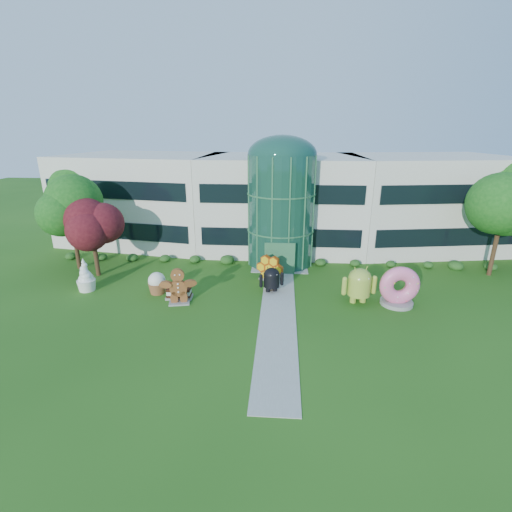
# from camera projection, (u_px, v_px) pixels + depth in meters

# --- Properties ---
(ground) EXTENTS (140.00, 140.00, 0.00)m
(ground) POSITION_uv_depth(u_px,v_px,m) (278.00, 326.00, 23.70)
(ground) COLOR #215114
(ground) RESTS_ON ground
(building) EXTENTS (46.00, 15.00, 9.30)m
(building) POSITION_uv_depth(u_px,v_px,m) (281.00, 201.00, 39.14)
(building) COLOR beige
(building) RESTS_ON ground
(atrium) EXTENTS (6.00, 6.00, 9.80)m
(atrium) POSITION_uv_depth(u_px,v_px,m) (281.00, 211.00, 33.40)
(atrium) COLOR #194738
(atrium) RESTS_ON ground
(walkway) EXTENTS (2.40, 20.00, 0.04)m
(walkway) POSITION_uv_depth(u_px,v_px,m) (278.00, 311.00, 25.58)
(walkway) COLOR #9E9E93
(walkway) RESTS_ON ground
(tree_red) EXTENTS (4.00, 4.00, 6.00)m
(tree_red) POSITION_uv_depth(u_px,v_px,m) (94.00, 242.00, 30.85)
(tree_red) COLOR #3F0C14
(tree_red) RESTS_ON ground
(trees_backdrop) EXTENTS (52.00, 8.00, 8.40)m
(trees_backdrop) POSITION_uv_depth(u_px,v_px,m) (281.00, 216.00, 34.57)
(trees_backdrop) COLOR #134F15
(trees_backdrop) RESTS_ON ground
(android_green) EXTENTS (2.91, 2.19, 3.01)m
(android_green) POSITION_uv_depth(u_px,v_px,m) (359.00, 283.00, 26.43)
(android_green) COLOR #97B138
(android_green) RESTS_ON ground
(android_black) EXTENTS (2.32, 1.89, 2.28)m
(android_black) POSITION_uv_depth(u_px,v_px,m) (272.00, 278.00, 28.25)
(android_black) COLOR black
(android_black) RESTS_ON ground
(donut) EXTENTS (2.89, 1.48, 2.95)m
(donut) POSITION_uv_depth(u_px,v_px,m) (399.00, 285.00, 26.09)
(donut) COLOR #ED5A91
(donut) RESTS_ON ground
(gingerbread) EXTENTS (3.07, 1.69, 2.68)m
(gingerbread) POSITION_uv_depth(u_px,v_px,m) (178.00, 286.00, 26.32)
(gingerbread) COLOR brown
(gingerbread) RESTS_ON ground
(ice_cream_sandwich) EXTENTS (1.95, 1.05, 0.85)m
(ice_cream_sandwich) POSITION_uv_depth(u_px,v_px,m) (179.00, 293.00, 27.40)
(ice_cream_sandwich) COLOR black
(ice_cream_sandwich) RESTS_ON ground
(honeycomb) EXTENTS (2.60, 1.78, 1.92)m
(honeycomb) POSITION_uv_depth(u_px,v_px,m) (270.00, 269.00, 30.52)
(honeycomb) COLOR gold
(honeycomb) RESTS_ON ground
(froyo) EXTENTS (1.59, 1.59, 2.56)m
(froyo) POSITION_uv_depth(u_px,v_px,m) (85.00, 275.00, 28.47)
(froyo) COLOR white
(froyo) RESTS_ON ground
(cupcake) EXTENTS (1.69, 1.69, 1.68)m
(cupcake) POSITION_uv_depth(u_px,v_px,m) (157.00, 283.00, 28.11)
(cupcake) COLOR white
(cupcake) RESTS_ON ground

